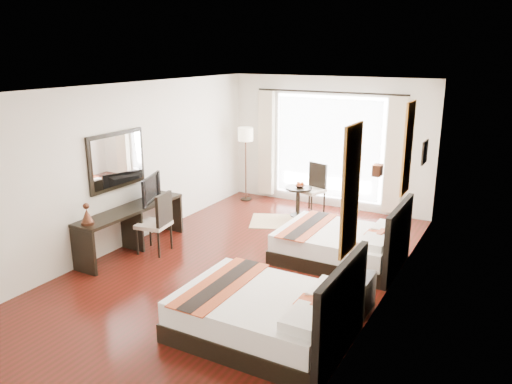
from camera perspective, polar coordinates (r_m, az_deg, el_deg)
The scene contains 29 objects.
floor at distance 8.01m, azimuth -1.79°, elevation -8.60°, with size 4.50×7.50×0.01m, color #361209.
ceiling at distance 7.31m, azimuth -1.98°, elevation 11.77°, with size 4.50×7.50×0.02m, color white.
wall_headboard at distance 6.71m, azimuth 14.84°, elevation -1.23°, with size 0.01×7.50×2.80m, color silver.
wall_desk at distance 8.86m, azimuth -14.48°, elevation 2.92°, with size 0.01×7.50×2.80m, color silver.
wall_window at distance 10.85m, azimuth 8.31°, elevation 5.57°, with size 4.50×0.01×2.80m, color silver.
wall_entry at distance 4.89m, azimuth -25.15°, elevation -8.78°, with size 4.50×0.01×2.80m, color silver.
window_glass at distance 10.85m, azimuth 8.26°, elevation 5.04°, with size 2.40×0.02×2.20m, color white.
sheer_curtain at distance 10.80m, azimuth 8.15°, elevation 4.99°, with size 2.30×0.02×2.10m, color white.
drape_left at distance 11.35m, azimuth 1.19°, elevation 5.57°, with size 0.35×0.14×2.35m, color beige.
drape_right at distance 10.35m, azimuth 15.59°, elevation 3.98°, with size 0.35×0.14×2.35m, color beige.
art_panel_near at distance 5.13m, azimuth 10.78°, elevation 0.18°, with size 0.03×0.50×1.35m, color maroon.
art_panel_far at distance 7.55m, azimuth 16.96°, elevation 4.79°, with size 0.03×0.50×1.35m, color maroon.
wall_sconce at distance 6.20m, azimuth 13.72°, elevation 2.43°, with size 0.10×0.14×0.14m, color #422317.
mirror_frame at distance 8.63m, azimuth -15.62°, elevation 3.51°, with size 0.04×1.25×0.95m, color black.
mirror_glass at distance 8.61m, azimuth -15.50°, elevation 3.49°, with size 0.01×1.12×0.82m, color white.
bed_near at distance 6.11m, azimuth 1.35°, elevation -13.75°, with size 2.02×1.57×1.14m.
bed_far at distance 8.24m, azimuth 9.90°, elevation -5.94°, with size 1.94×1.51×1.09m.
nightstand at distance 6.82m, azimuth 11.26°, elevation -11.17°, with size 0.41×0.51×0.49m, color black.
table_lamp at distance 6.66m, azimuth 11.58°, elevation -7.02°, with size 0.24×0.24×0.38m.
vase at distance 6.53m, azimuth 10.82°, elevation -9.38°, with size 0.11×0.11×0.12m, color black.
console_desk at distance 8.79m, azimuth -13.97°, elevation -4.10°, with size 0.50×2.20×0.76m, color black.
television at distance 8.88m, azimuth -12.38°, elevation 0.36°, with size 0.82×0.11×0.47m, color black.
bronze_figurine at distance 8.01m, azimuth -18.76°, elevation -2.51°, with size 0.20×0.20×0.30m, color #422317, non-canonical shape.
desk_chair at distance 8.63m, azimuth -11.43°, elevation -4.74°, with size 0.56×0.56×1.05m.
floor_lamp at distance 11.14m, azimuth -1.20°, elevation 6.06°, with size 0.34×0.34×1.67m.
side_table at distance 10.29m, azimuth 4.88°, elevation -1.13°, with size 0.54×0.54×0.62m, color black.
fruit_bowl at distance 10.19m, azimuth 5.05°, elevation 0.65°, with size 0.20×0.20×0.05m, color #442918.
window_chair at distance 10.57m, azimuth 6.33°, elevation -0.67°, with size 0.61×0.61×1.04m.
jute_rug at distance 10.02m, azimuth 3.25°, elevation -3.39°, with size 1.33×0.91×0.01m, color tan.
Camera 1 is at (3.73, -6.26, 3.32)m, focal length 35.00 mm.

